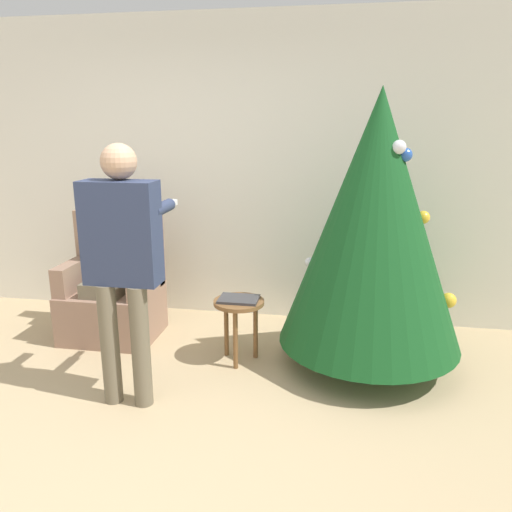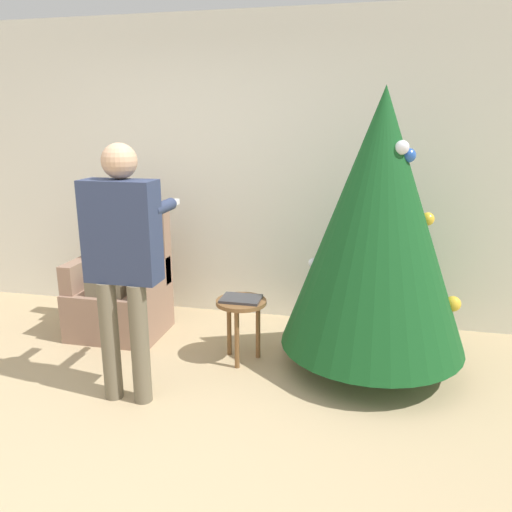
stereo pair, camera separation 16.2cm
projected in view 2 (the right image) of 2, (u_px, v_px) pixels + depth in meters
ground_plane at (120, 451)px, 2.81m from camera, size 14.00×14.00×0.00m
wall_back at (226, 171)px, 4.55m from camera, size 8.00×0.06×2.70m
christmas_tree at (378, 222)px, 3.48m from camera, size 1.32×1.32×2.03m
armchair at (121, 292)px, 4.32m from camera, size 0.76×0.61×1.06m
person_seated at (117, 259)px, 4.21m from camera, size 0.36×0.46×1.23m
person_standing at (123, 251)px, 3.13m from camera, size 0.48×0.57×1.67m
side_stool at (241, 311)px, 3.78m from camera, size 0.38×0.38×0.49m
laptop at (241, 299)px, 3.75m from camera, size 0.30×0.22×0.02m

